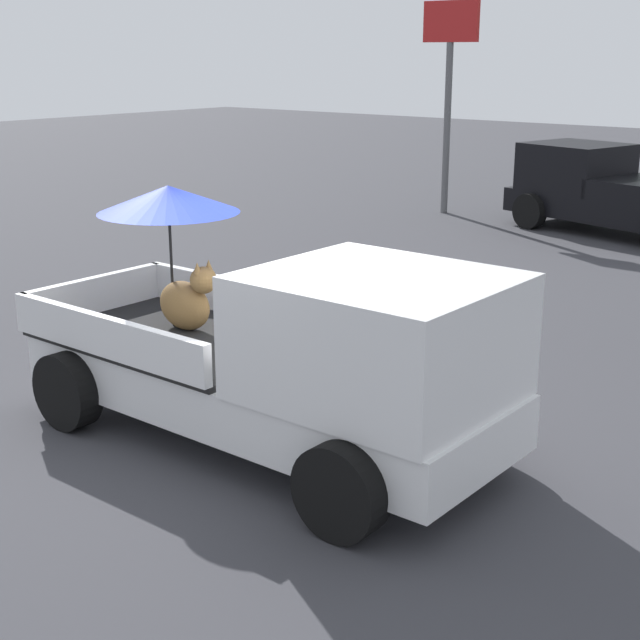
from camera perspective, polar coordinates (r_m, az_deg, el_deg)
ground_plane at (r=9.13m, az=-3.69°, el=-7.52°), size 80.00×80.00×0.00m
pickup_truck_main at (r=8.53m, az=-1.82°, el=-2.07°), size 5.05×2.24×2.38m
pickup_truck_red at (r=20.22m, az=17.81°, el=7.62°), size 5.09×3.02×1.80m
motel_sign at (r=21.83m, az=8.07°, el=15.46°), size 1.40×0.16×4.79m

